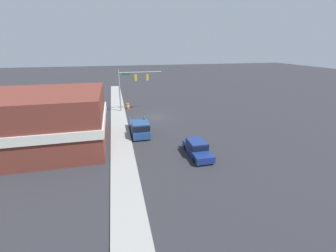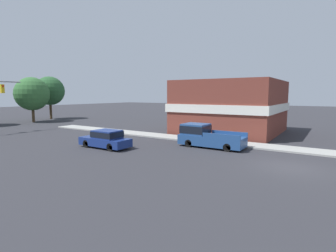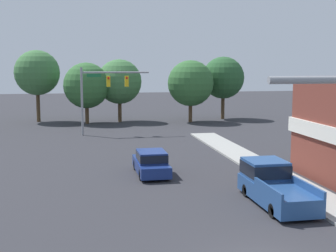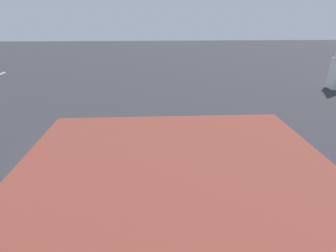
{
  "view_description": "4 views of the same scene",
  "coord_description": "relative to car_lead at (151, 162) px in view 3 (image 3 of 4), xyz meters",
  "views": [
    {
      "loc": [
        5.96,
        33.83,
        10.71
      ],
      "look_at": [
        0.53,
        11.11,
        2.32
      ],
      "focal_mm": 24.0,
      "sensor_mm": 36.0,
      "label": 1
    },
    {
      "loc": [
        -17.58,
        -2.21,
        4.56
      ],
      "look_at": [
        1.27,
        9.85,
        1.86
      ],
      "focal_mm": 28.0,
      "sensor_mm": 36.0,
      "label": 2
    },
    {
      "loc": [
        -6.14,
        -14.27,
        6.89
      ],
      "look_at": [
        -0.8,
        13.94,
        3.09
      ],
      "focal_mm": 50.0,
      "sensor_mm": 36.0,
      "label": 3
    },
    {
      "loc": [
        19.72,
        7.78,
        10.91
      ],
      "look_at": [
        1.04,
        8.74,
        2.86
      ],
      "focal_mm": 28.0,
      "sensor_mm": 36.0,
      "label": 4
    }
  ],
  "objects": [
    {
      "name": "car_lead",
      "position": [
        0.0,
        0.0,
        0.0
      ],
      "size": [
        1.84,
        4.63,
        1.54
      ],
      "color": "black",
      "rests_on": "ground"
    },
    {
      "name": "backdrop_tree_center",
      "position": [
        0.41,
        27.77,
        4.02
      ],
      "size": [
        5.34,
        5.34,
        7.5
      ],
      "color": "#4C3823",
      "rests_on": "ground"
    },
    {
      "name": "backdrop_tree_right_far",
      "position": [
        13.49,
        28.24,
        4.41
      ],
      "size": [
        5.27,
        5.27,
        7.85
      ],
      "color": "#4C3823",
      "rests_on": "ground"
    },
    {
      "name": "backdrop_tree_left_far",
      "position": [
        -9.25,
        29.43,
        5.09
      ],
      "size": [
        5.37,
        5.37,
        8.59
      ],
      "color": "#4C3823",
      "rests_on": "ground"
    },
    {
      "name": "far_signal_assembly",
      "position": [
        -2.05,
        17.52,
        3.95
      ],
      "size": [
        6.66,
        0.49,
        6.61
      ],
      "color": "gray",
      "rests_on": "ground"
    },
    {
      "name": "backdrop_tree_left_mid",
      "position": [
        -3.52,
        26.79,
        3.64
      ],
      "size": [
        5.32,
        5.32,
        7.11
      ],
      "color": "#4C3823",
      "rests_on": "ground"
    },
    {
      "name": "pickup_truck_parked",
      "position": [
        5.08,
        -6.97,
        0.16
      ],
      "size": [
        2.09,
        5.63,
        1.97
      ],
      "color": "black",
      "rests_on": "ground"
    },
    {
      "name": "backdrop_tree_right_mid",
      "position": [
        8.7,
        25.83,
        3.85
      ],
      "size": [
        5.47,
        5.47,
        7.39
      ],
      "color": "#4C3823",
      "rests_on": "ground"
    }
  ]
}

